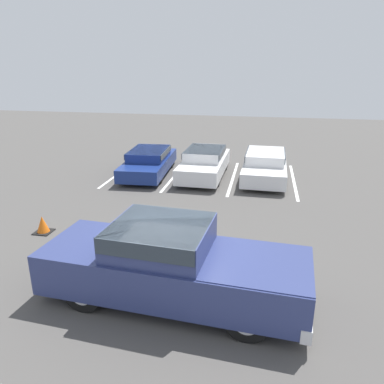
{
  "coord_description": "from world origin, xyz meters",
  "views": [
    {
      "loc": [
        1.9,
        -7.27,
        4.91
      ],
      "look_at": [
        -0.27,
        3.88,
        1.0
      ],
      "focal_mm": 35.0,
      "sensor_mm": 36.0,
      "label": 1
    }
  ],
  "objects_px": {
    "parked_sedan_b": "(205,162)",
    "traffic_cone": "(43,225)",
    "parked_sedan_c": "(265,164)",
    "pickup_truck": "(174,263)",
    "parked_sedan_a": "(149,161)"
  },
  "relations": [
    {
      "from": "parked_sedan_b",
      "to": "traffic_cone",
      "type": "bearing_deg",
      "value": -28.21
    },
    {
      "from": "parked_sedan_b",
      "to": "parked_sedan_c",
      "type": "height_order",
      "value": "parked_sedan_b"
    },
    {
      "from": "parked_sedan_b",
      "to": "traffic_cone",
      "type": "distance_m",
      "value": 7.97
    },
    {
      "from": "pickup_truck",
      "to": "parked_sedan_b",
      "type": "xyz_separation_m",
      "value": [
        -0.88,
        9.51,
        -0.21
      ]
    },
    {
      "from": "parked_sedan_b",
      "to": "parked_sedan_a",
      "type": "bearing_deg",
      "value": -85.89
    },
    {
      "from": "pickup_truck",
      "to": "parked_sedan_a",
      "type": "xyz_separation_m",
      "value": [
        -3.48,
        9.37,
        -0.25
      ]
    },
    {
      "from": "parked_sedan_b",
      "to": "traffic_cone",
      "type": "relative_size",
      "value": 8.71
    },
    {
      "from": "pickup_truck",
      "to": "parked_sedan_a",
      "type": "distance_m",
      "value": 10.0
    },
    {
      "from": "parked_sedan_b",
      "to": "parked_sedan_c",
      "type": "xyz_separation_m",
      "value": [
        2.7,
        0.17,
        -0.02
      ]
    },
    {
      "from": "pickup_truck",
      "to": "traffic_cone",
      "type": "bearing_deg",
      "value": 156.02
    },
    {
      "from": "parked_sedan_b",
      "to": "parked_sedan_c",
      "type": "bearing_deg",
      "value": 94.56
    },
    {
      "from": "pickup_truck",
      "to": "parked_sedan_b",
      "type": "bearing_deg",
      "value": 99.6
    },
    {
      "from": "pickup_truck",
      "to": "traffic_cone",
      "type": "xyz_separation_m",
      "value": [
        -4.76,
        2.56,
        -0.64
      ]
    },
    {
      "from": "parked_sedan_a",
      "to": "parked_sedan_b",
      "type": "height_order",
      "value": "parked_sedan_b"
    },
    {
      "from": "parked_sedan_c",
      "to": "traffic_cone",
      "type": "xyz_separation_m",
      "value": [
        -6.59,
        -7.11,
        -0.41
      ]
    }
  ]
}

